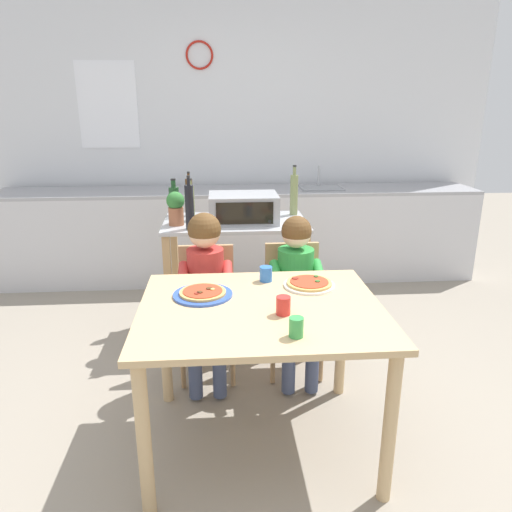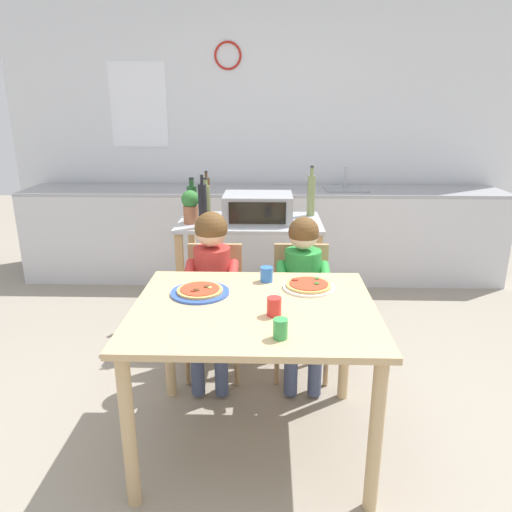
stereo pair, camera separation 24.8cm
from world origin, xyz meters
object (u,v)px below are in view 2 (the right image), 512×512
at_px(bottle_tall_green_wine, 192,199).
at_px(dining_chair_left, 214,300).
at_px(child_in_red_shirt, 211,277).
at_px(toaster_oven, 258,208).
at_px(bottle_squat_spirits, 206,201).
at_px(pizza_plate_white, 309,286).
at_px(drinking_cup_red, 274,306).
at_px(drinking_cup_green, 280,329).
at_px(bottle_brown_beer, 207,196).
at_px(dining_chair_right, 301,300).
at_px(pizza_plate_blue_rimmed, 200,291).
at_px(child_in_green_shirt, 303,282).
at_px(bottle_dark_olive_oil, 203,205).
at_px(drinking_cup_blue, 267,274).
at_px(dining_table, 254,327).
at_px(bottle_clear_vinegar, 311,195).
at_px(kitchen_island_cart, 250,258).
at_px(potted_herb_plant, 190,205).

bearing_deg(bottle_tall_green_wine, dining_chair_left, -72.82).
bearing_deg(bottle_tall_green_wine, child_in_red_shirt, -74.93).
relative_size(toaster_oven, bottle_squat_spirits, 1.60).
xyz_separation_m(pizza_plate_white, drinking_cup_red, (-0.18, -0.33, 0.03)).
distance_m(bottle_squat_spirits, bottle_tall_green_wine, 0.23).
height_order(child_in_red_shirt, drinking_cup_green, child_in_red_shirt).
bearing_deg(drinking_cup_green, child_in_red_shirt, 112.80).
xyz_separation_m(bottle_brown_beer, child_in_red_shirt, (0.13, -0.90, -0.32)).
height_order(bottle_squat_spirits, dining_chair_right, bottle_squat_spirits).
height_order(bottle_squat_spirits, pizza_plate_blue_rimmed, bottle_squat_spirits).
bearing_deg(child_in_green_shirt, bottle_dark_olive_oil, 143.55).
bearing_deg(child_in_red_shirt, bottle_brown_beer, 98.33).
relative_size(drinking_cup_blue, drinking_cup_green, 0.95).
relative_size(bottle_squat_spirits, drinking_cup_green, 3.63).
relative_size(dining_table, pizza_plate_blue_rimmed, 3.88).
distance_m(bottle_brown_beer, dining_chair_right, 1.15).
distance_m(dining_table, drinking_cup_red, 0.20).
relative_size(child_in_green_shirt, drinking_cup_blue, 12.75).
distance_m(child_in_red_shirt, pizza_plate_blue_rimmed, 0.47).
bearing_deg(drinking_cup_blue, bottle_brown_beer, 111.39).
height_order(pizza_plate_white, drinking_cup_green, drinking_cup_green).
bearing_deg(toaster_oven, dining_chair_left, -115.04).
bearing_deg(bottle_dark_olive_oil, bottle_clear_vinegar, 26.82).
bearing_deg(toaster_oven, dining_table, -89.36).
xyz_separation_m(bottle_brown_beer, drinking_cup_red, (0.50, -1.61, -0.20)).
xyz_separation_m(dining_chair_left, child_in_red_shirt, (0.00, -0.12, 0.20)).
xyz_separation_m(bottle_squat_spirits, bottle_clear_vinegar, (0.77, 0.14, 0.03)).
relative_size(bottle_brown_beer, dining_table, 0.29).
bearing_deg(bottle_squat_spirits, bottle_dark_olive_oil, -88.08).
distance_m(toaster_oven, pizza_plate_white, 1.11).
distance_m(dining_chair_left, drinking_cup_blue, 0.61).
height_order(kitchen_island_cart, dining_chair_right, kitchen_island_cart).
distance_m(child_in_green_shirt, drinking_cup_red, 0.76).
height_order(toaster_oven, drinking_cup_blue, toaster_oven).
bearing_deg(drinking_cup_blue, bottle_clear_vinegar, 74.40).
bearing_deg(drinking_cup_blue, pizza_plate_white, -23.87).
xyz_separation_m(child_in_red_shirt, drinking_cup_blue, (0.33, -0.28, 0.12)).
bearing_deg(dining_chair_left, bottle_brown_beer, 99.58).
xyz_separation_m(kitchen_island_cart, dining_chair_left, (-0.20, -0.58, -0.09)).
distance_m(toaster_oven, drinking_cup_green, 1.62).
xyz_separation_m(bottle_dark_olive_oil, drinking_cup_blue, (0.44, -0.77, -0.21)).
distance_m(bottle_squat_spirits, potted_herb_plant, 0.15).
xyz_separation_m(bottle_squat_spirits, potted_herb_plant, (-0.09, -0.12, -0.01)).
relative_size(bottle_tall_green_wine, dining_table, 0.24).
bearing_deg(drinking_cup_blue, drinking_cup_green, -84.67).
relative_size(kitchen_island_cart, bottle_tall_green_wine, 3.70).
xyz_separation_m(bottle_clear_vinegar, pizza_plate_blue_rimmed, (-0.65, -1.34, -0.24)).
distance_m(bottle_clear_vinegar, drinking_cup_red, 1.62).
bearing_deg(dining_chair_right, bottle_brown_beer, 131.48).
relative_size(child_in_red_shirt, pizza_plate_white, 3.93).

